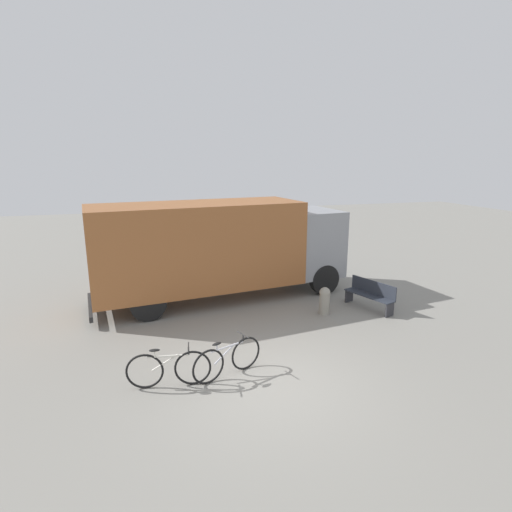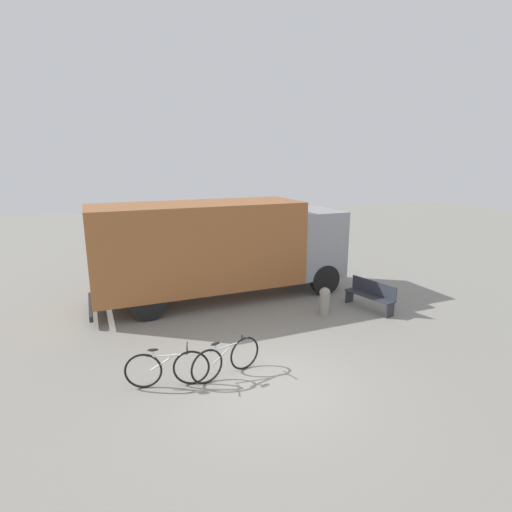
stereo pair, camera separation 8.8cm
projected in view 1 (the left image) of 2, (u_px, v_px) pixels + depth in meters
ground_plane at (268, 383)px, 8.26m from camera, size 60.00×60.00×0.00m
delivery_truck at (220, 246)px, 12.95m from camera, size 8.53×3.29×3.19m
park_bench at (371, 294)px, 12.30m from camera, size 0.92×1.70×0.87m
bicycle_near at (169, 369)px, 8.04m from camera, size 1.69×0.44×0.85m
bicycle_middle at (228, 359)px, 8.43m from camera, size 1.60×0.69×0.85m
bollard_near_bench at (325, 300)px, 11.86m from camera, size 0.33×0.33×0.83m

